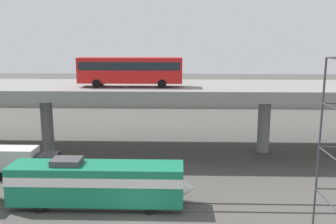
# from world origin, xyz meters

# --- Properties ---
(rail_strip_near) EXTENTS (110.00, 0.12, 0.12)m
(rail_strip_near) POSITION_xyz_m (0.00, 3.25, 0.06)
(rail_strip_near) COLOR #59544C
(rail_strip_near) RESTS_ON ground_plane
(rail_strip_far) EXTENTS (110.00, 0.12, 0.12)m
(rail_strip_far) POSITION_xyz_m (0.00, 4.75, 0.06)
(rail_strip_far) COLOR #59544C
(rail_strip_far) RESTS_ON ground_plane
(train_locomotive) EXTENTS (15.36, 3.04, 4.18)m
(train_locomotive) POSITION_xyz_m (-3.01, 4.00, 2.19)
(train_locomotive) COLOR #197A56
(train_locomotive) RESTS_ON ground_plane
(highway_overpass) EXTENTS (96.00, 12.59, 8.43)m
(highway_overpass) POSITION_xyz_m (0.00, 20.00, 7.63)
(highway_overpass) COLOR gray
(highway_overpass) RESTS_ON ground_plane
(transit_bus_on_overpass) EXTENTS (12.00, 2.68, 3.40)m
(transit_bus_on_overpass) POSITION_xyz_m (-2.58, 17.80, 10.49)
(transit_bus_on_overpass) COLOR red
(transit_bus_on_overpass) RESTS_ON highway_overpass
(service_truck_west) EXTENTS (6.80, 2.46, 3.04)m
(service_truck_west) POSITION_xyz_m (-12.87, 10.60, 1.64)
(service_truck_west) COLOR black
(service_truck_west) RESTS_ON ground_plane
(pier_parking_lot) EXTENTS (75.69, 10.96, 1.46)m
(pier_parking_lot) POSITION_xyz_m (0.00, 55.00, 0.73)
(pier_parking_lot) COLOR gray
(pier_parking_lot) RESTS_ON ground_plane
(parked_car_0) EXTENTS (4.21, 1.93, 1.50)m
(parked_car_0) POSITION_xyz_m (-6.36, 56.14, 2.23)
(parked_car_0) COLOR black
(parked_car_0) RESTS_ON pier_parking_lot
(parked_car_1) EXTENTS (4.48, 1.96, 1.50)m
(parked_car_1) POSITION_xyz_m (4.47, 53.51, 2.23)
(parked_car_1) COLOR black
(parked_car_1) RESTS_ON pier_parking_lot
(parked_car_2) EXTENTS (4.47, 1.98, 1.50)m
(parked_car_2) POSITION_xyz_m (2.51, 56.60, 2.23)
(parked_car_2) COLOR #9E998C
(parked_car_2) RESTS_ON pier_parking_lot
(parked_car_3) EXTENTS (4.01, 1.86, 1.50)m
(parked_car_3) POSITION_xyz_m (18.47, 53.98, 2.23)
(parked_car_3) COLOR silver
(parked_car_3) RESTS_ON pier_parking_lot
(parked_car_4) EXTENTS (4.26, 1.97, 1.50)m
(parked_car_4) POSITION_xyz_m (-30.71, 53.75, 2.23)
(parked_car_4) COLOR #9E998C
(parked_car_4) RESTS_ON pier_parking_lot
(parked_car_5) EXTENTS (4.64, 1.85, 1.50)m
(parked_car_5) POSITION_xyz_m (-5.45, 53.70, 2.23)
(parked_car_5) COLOR black
(parked_car_5) RESTS_ON pier_parking_lot
(parked_car_6) EXTENTS (4.06, 1.90, 1.50)m
(parked_car_6) POSITION_xyz_m (16.78, 56.54, 2.23)
(parked_car_6) COLOR #0C4C26
(parked_car_6) RESTS_ON pier_parking_lot
(parked_car_7) EXTENTS (4.40, 1.95, 1.50)m
(parked_car_7) POSITION_xyz_m (24.70, 53.13, 2.23)
(parked_car_7) COLOR navy
(parked_car_7) RESTS_ON pier_parking_lot
(harbor_water) EXTENTS (140.00, 36.00, 0.01)m
(harbor_water) POSITION_xyz_m (0.00, 78.00, 0.00)
(harbor_water) COLOR #2D5170
(harbor_water) RESTS_ON ground_plane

